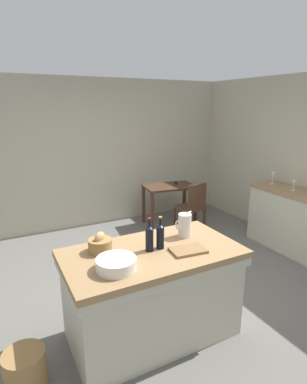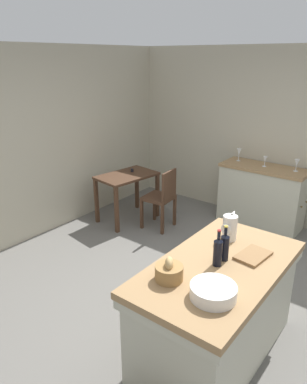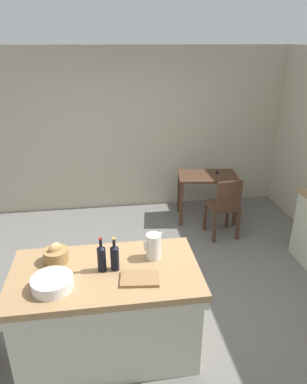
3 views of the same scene
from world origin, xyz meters
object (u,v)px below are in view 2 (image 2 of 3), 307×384
(island_table, at_px, (217,306))
(wine_bottle_dark, at_px, (225,246))
(side_cabinet, at_px, (261,196))
(writing_desk, at_px, (127,182))
(wash_bowl, at_px, (213,292))
(wooden_chair, at_px, (162,197))
(bread_basket, at_px, (169,272))
(wine_glass_middle, at_px, (239,153))
(cutting_board, at_px, (253,255))
(wine_bottle_amber, at_px, (218,251))
(wine_glass_left, at_px, (265,160))
(wine_glass_far_left, at_px, (297,163))
(pitcher, at_px, (230,227))

(island_table, height_order, wine_bottle_dark, wine_bottle_dark)
(island_table, xyz_separation_m, side_cabinet, (2.72, 0.72, -0.01))
(island_table, xyz_separation_m, wine_bottle_dark, (0.09, 0.01, 0.53))
(writing_desk, bearing_deg, wash_bowl, -127.83)
(writing_desk, bearing_deg, island_table, -123.50)
(wooden_chair, xyz_separation_m, bread_basket, (-2.11, -1.63, 0.45))
(wine_bottle_dark, distance_m, wine_glass_middle, 2.93)
(wash_bowl, xyz_separation_m, cutting_board, (0.68, 0.00, -0.04))
(island_table, xyz_separation_m, wine_bottle_amber, (-0.02, 0.01, 0.53))
(wash_bowl, bearing_deg, wine_glass_left, 15.85)
(wine_glass_far_left, bearing_deg, wash_bowl, -171.90)
(writing_desk, relative_size, cutting_board, 3.14)
(wine_glass_left, relative_size, wine_glass_middle, 0.79)
(side_cabinet, bearing_deg, wash_bowl, -164.25)
(pitcher, xyz_separation_m, wash_bowl, (-0.84, -0.30, -0.07))
(island_table, distance_m, pitcher, 0.69)
(island_table, height_order, writing_desk, island_table)
(bread_basket, bearing_deg, wine_glass_left, 9.49)
(pitcher, distance_m, bread_basket, 0.85)
(side_cabinet, xyz_separation_m, bread_basket, (-3.13, -0.52, 0.48))
(wooden_chair, bearing_deg, wine_bottle_dark, -131.46)
(wine_bottle_dark, bearing_deg, wine_glass_far_left, 5.90)
(island_table, bearing_deg, wine_bottle_amber, 147.57)
(wooden_chair, xyz_separation_m, wine_bottle_dark, (-1.60, -1.82, 0.50))
(pitcher, bearing_deg, wash_bowl, -160.18)
(wash_bowl, height_order, cutting_board, wash_bowl)
(writing_desk, distance_m, wooden_chair, 0.63)
(island_table, relative_size, pitcher, 5.80)
(bread_basket, xyz_separation_m, wine_glass_far_left, (3.18, 0.09, 0.09))
(side_cabinet, xyz_separation_m, pitcher, (-2.29, -0.58, 0.54))
(writing_desk, relative_size, wine_glass_middle, 5.11)
(island_table, bearing_deg, bread_basket, 154.32)
(bread_basket, bearing_deg, wash_bowl, -88.45)
(side_cabinet, relative_size, wine_bottle_dark, 4.12)
(wine_bottle_amber, bearing_deg, pitcher, 15.27)
(wine_glass_far_left, xyz_separation_m, wine_glass_left, (-0.04, 0.44, -0.01))
(writing_desk, bearing_deg, wooden_chair, -82.62)
(cutting_board, bearing_deg, wine_glass_left, 19.90)
(pitcher, xyz_separation_m, bread_basket, (-0.85, 0.06, -0.05))
(side_cabinet, xyz_separation_m, wine_glass_middle, (0.06, 0.45, 0.59))
(wash_bowl, distance_m, bread_basket, 0.37)
(side_cabinet, height_order, wine_bottle_amber, wine_bottle_amber)
(side_cabinet, distance_m, wine_bottle_dark, 2.78)
(wine_glass_left, bearing_deg, wooden_chair, 133.26)
(wash_bowl, xyz_separation_m, wine_bottle_amber, (0.39, 0.18, 0.08))
(island_table, bearing_deg, wine_glass_far_left, 5.93)
(cutting_board, xyz_separation_m, wine_glass_middle, (2.50, 1.32, 0.16))
(wine_glass_far_left, height_order, wine_glass_left, wine_glass_far_left)
(wooden_chair, distance_m, pitcher, 2.17)
(wooden_chair, height_order, bread_basket, bread_basket)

